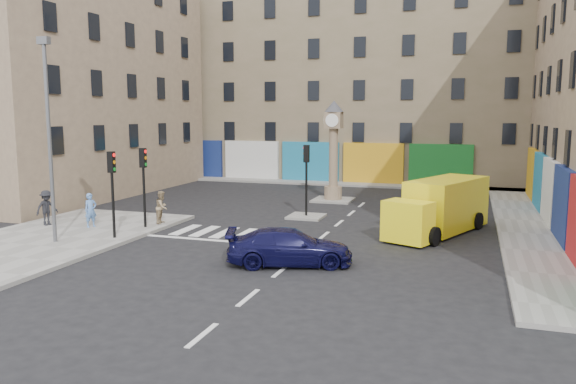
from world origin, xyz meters
The scene contains 18 objects.
ground centered at (0.00, 0.00, 0.00)m, with size 120.00×120.00×0.00m, color black.
sidewalk_left centered at (-11.00, -2.00, 0.07)m, with size 7.00×16.00×0.15m, color gray.
sidewalk_right centered at (8.70, 10.00, 0.07)m, with size 2.60×30.00×0.15m, color gray.
sidewalk_far centered at (-4.00, 22.20, 0.07)m, with size 32.00×2.40×0.15m, color gray.
island_near centered at (-2.00, 8.00, 0.06)m, with size 1.80×1.80×0.12m, color gray.
island_far centered at (-2.00, 14.00, 0.06)m, with size 2.40×2.40×0.12m, color gray.
building_far centered at (-4.00, 28.00, 8.50)m, with size 32.00×10.00×17.00m, color #7E6C54.
building_left centered at (-19.00, 12.00, 7.50)m, with size 8.00×20.00×15.00m, color #947C61.
traffic_light_left_near centered at (-8.30, 0.20, 2.62)m, with size 0.28×0.22×3.70m.
traffic_light_left_far centered at (-8.30, 2.60, 2.62)m, with size 0.28×0.22×3.70m.
traffic_light_island centered at (-2.00, 8.00, 2.59)m, with size 0.28×0.22×3.70m.
lamp_post centered at (-10.20, -1.20, 4.79)m, with size 0.50×0.25×8.30m.
clock_pillar centered at (-2.00, 14.00, 3.55)m, with size 1.20×1.20×6.10m.
navy_sedan centered at (0.02, -1.09, 0.66)m, with size 1.84×4.53×1.31m, color #0B0B33.
yellow_van centered at (4.88, 6.25, 1.21)m, with size 4.42×6.93×2.43m.
pedestrian_blue centered at (-10.70, 1.80, 0.95)m, with size 0.58×0.38×1.60m, color #5784C7.
pedestrian_tan centered at (-8.00, 3.64, 0.94)m, with size 0.77×0.60×1.58m, color #967F5C.
pedestrian_dark centered at (-12.96, 1.52, 0.99)m, with size 1.08×0.62×1.68m, color black.
Camera 1 is at (6.12, -19.89, 5.43)m, focal length 35.00 mm.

